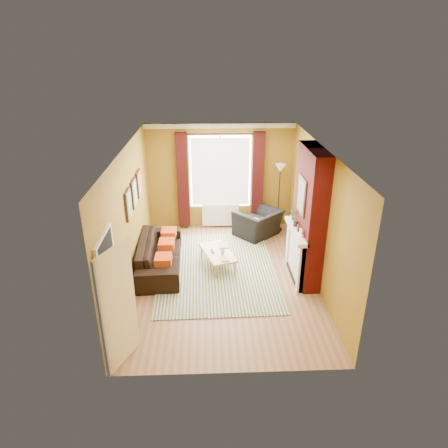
{
  "coord_description": "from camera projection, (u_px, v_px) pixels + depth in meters",
  "views": [
    {
      "loc": [
        -0.3,
        -7.37,
        4.55
      ],
      "look_at": [
        0.0,
        0.25,
        1.15
      ],
      "focal_mm": 32.0,
      "sensor_mm": 36.0,
      "label": 1
    }
  ],
  "objects": [
    {
      "name": "wicker_stool",
      "position": [
        254.0,
        229.0,
        10.25
      ],
      "size": [
        0.52,
        0.52,
        0.5
      ],
      "rotation": [
        0.0,
        0.0,
        -0.39
      ],
      "color": "#9F7544",
      "rests_on": "ground"
    },
    {
      "name": "book_b",
      "position": [
        219.0,
        245.0,
        9.13
      ],
      "size": [
        0.22,
        0.3,
        0.02
      ],
      "primitive_type": "imported",
      "rotation": [
        0.0,
        0.0,
        0.03
      ],
      "color": "#999999",
      "rests_on": "coffee_table"
    },
    {
      "name": "tv_remote",
      "position": [
        213.0,
        251.0,
        8.87
      ],
      "size": [
        0.09,
        0.18,
        0.02
      ],
      "rotation": [
        0.0,
        0.0,
        0.19
      ],
      "color": "#252528",
      "rests_on": "coffee_table"
    },
    {
      "name": "mug",
      "position": [
        223.0,
        252.0,
        8.77
      ],
      "size": [
        0.11,
        0.11,
        0.09
      ],
      "primitive_type": "imported",
      "rotation": [
        0.0,
        0.0,
        0.12
      ],
      "color": "#999999",
      "rests_on": "coffee_table"
    },
    {
      "name": "armchair",
      "position": [
        258.0,
        223.0,
        10.38
      ],
      "size": [
        1.42,
        1.41,
        0.7
      ],
      "primitive_type": "imported",
      "rotation": [
        0.0,
        0.0,
        3.88
      ],
      "color": "black",
      "rests_on": "ground"
    },
    {
      "name": "striped_rug",
      "position": [
        217.0,
        269.0,
        8.9
      ],
      "size": [
        2.64,
        3.6,
        0.02
      ],
      "rotation": [
        0.0,
        0.0,
        0.02
      ],
      "color": "#344191",
      "rests_on": "ground"
    },
    {
      "name": "sofa",
      "position": [
        160.0,
        254.0,
        8.87
      ],
      "size": [
        1.0,
        2.33,
        0.67
      ],
      "primitive_type": "imported",
      "rotation": [
        0.0,
        0.0,
        1.61
      ],
      "color": "black",
      "rests_on": "ground"
    },
    {
      "name": "room_walls",
      "position": [
        254.0,
        213.0,
        8.3
      ],
      "size": [
        3.82,
        5.54,
        2.83
      ],
      "color": "olive",
      "rests_on": "ground"
    },
    {
      "name": "coffee_table",
      "position": [
        218.0,
        253.0,
        8.9
      ],
      "size": [
        0.87,
        1.23,
        0.37
      ],
      "rotation": [
        0.0,
        0.0,
        0.31
      ],
      "color": "#DAAE7D",
      "rests_on": "ground"
    },
    {
      "name": "floor_lamp",
      "position": [
        280.0,
        179.0,
        10.25
      ],
      "size": [
        0.29,
        0.29,
        1.82
      ],
      "rotation": [
        0.0,
        0.0,
        0.08
      ],
      "color": "black",
      "rests_on": "ground"
    },
    {
      "name": "book_a",
      "position": [
        221.0,
        259.0,
        8.55
      ],
      "size": [
        0.22,
        0.27,
        0.02
      ],
      "primitive_type": "imported",
      "rotation": [
        0.0,
        0.0,
        0.17
      ],
      "color": "#999999",
      "rests_on": "coffee_table"
    },
    {
      "name": "ground",
      "position": [
        224.0,
        277.0,
        8.59
      ],
      "size": [
        5.5,
        5.5,
        0.0
      ],
      "primitive_type": "plane",
      "color": "brown",
      "rests_on": "ground"
    }
  ]
}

